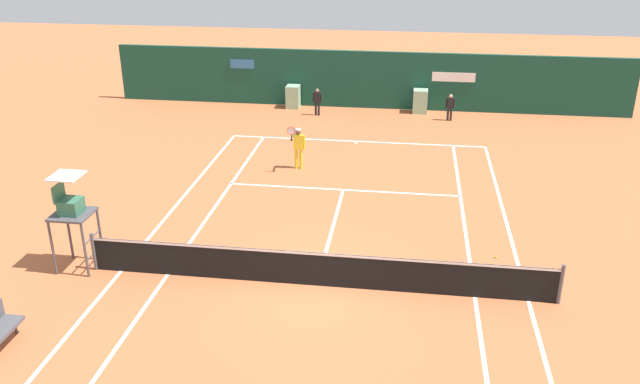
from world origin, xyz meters
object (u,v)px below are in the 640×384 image
ball_kid_right_post (450,106)px  umpire_chair (71,209)px  ball_kid_centre_post (317,100)px  player_on_baseline (298,145)px  tennis_ball_by_sideline (496,257)px

ball_kid_right_post → umpire_chair: bearing=53.7°
umpire_chair → ball_kid_centre_post: (4.29, 15.25, -0.98)m
player_on_baseline → tennis_ball_by_sideline: 9.03m
umpire_chair → player_on_baseline: bearing=150.6°
ball_kid_right_post → ball_kid_centre_post: bearing=-1.9°
ball_kid_centre_post → player_on_baseline: bearing=95.0°
player_on_baseline → ball_kid_centre_post: (-0.31, 7.08, -0.20)m
ball_kid_centre_post → ball_kid_right_post: (6.17, -0.00, -0.02)m
player_on_baseline → tennis_ball_by_sideline: player_on_baseline is taller
player_on_baseline → ball_kid_centre_post: bearing=-93.7°
umpire_chair → ball_kid_centre_post: 15.87m
ball_kid_centre_post → ball_kid_right_post: size_ratio=1.03×
ball_kid_right_post → player_on_baseline: bearing=48.5°
ball_kid_centre_post → tennis_ball_by_sideline: (6.93, -13.17, -0.70)m
umpire_chair → ball_kid_centre_post: bearing=164.3°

